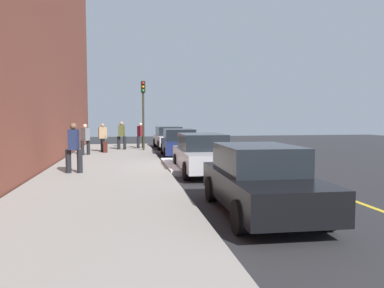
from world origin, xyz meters
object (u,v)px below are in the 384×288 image
object	(u,v)px
parked_car_navy	(179,143)
pedestrian_navy_coat	(74,146)
pedestrian_grey_coat	(85,138)
parked_car_white	(169,137)
pedestrian_burgundy_coat	(141,135)
rolling_suitcase	(105,147)
pedestrian_tan_coat	(103,137)
pedestrian_olive_coat	(122,135)
traffic_light_pole	(143,103)
parked_car_silver	(203,154)
parked_car_black	(260,179)

from	to	relation	value
parked_car_navy	pedestrian_navy_coat	size ratio (longest dim) A/B	2.68
pedestrian_navy_coat	pedestrian_grey_coat	world-z (taller)	pedestrian_navy_coat
parked_car_white	pedestrian_burgundy_coat	world-z (taller)	pedestrian_burgundy_coat
parked_car_navy	rolling_suitcase	world-z (taller)	parked_car_navy
parked_car_navy	pedestrian_tan_coat	world-z (taller)	pedestrian_tan_coat
parked_car_navy	pedestrian_tan_coat	size ratio (longest dim) A/B	2.90
parked_car_white	pedestrian_navy_coat	size ratio (longest dim) A/B	2.62
pedestrian_olive_coat	pedestrian_grey_coat	distance (m)	3.71
pedestrian_olive_coat	pedestrian_navy_coat	bearing A→B (deg)	-8.79
pedestrian_burgundy_coat	parked_car_navy	bearing A→B (deg)	24.70
pedestrian_tan_coat	traffic_light_pole	distance (m)	3.20
pedestrian_grey_coat	parked_car_white	bearing A→B (deg)	137.04
traffic_light_pole	rolling_suitcase	world-z (taller)	traffic_light_pole
pedestrian_tan_coat	pedestrian_grey_coat	world-z (taller)	pedestrian_tan_coat
pedestrian_tan_coat	pedestrian_olive_coat	xyz separation A→B (m)	(-1.46, 1.06, 0.05)
parked_car_white	pedestrian_burgundy_coat	size ratio (longest dim) A/B	2.84
pedestrian_grey_coat	traffic_light_pole	bearing A→B (deg)	128.39
parked_car_navy	pedestrian_navy_coat	world-z (taller)	pedestrian_navy_coat
parked_car_navy	traffic_light_pole	xyz separation A→B (m)	(-2.66, -1.85, 2.25)
pedestrian_tan_coat	rolling_suitcase	bearing A→B (deg)	19.64
parked_car_silver	parked_car_black	distance (m)	6.06
parked_car_white	pedestrian_navy_coat	distance (m)	12.92
pedestrian_grey_coat	rolling_suitcase	world-z (taller)	pedestrian_grey_coat
parked_car_white	rolling_suitcase	size ratio (longest dim) A/B	4.77
traffic_light_pole	parked_car_silver	bearing A→B (deg)	11.84
parked_car_silver	pedestrian_tan_coat	bearing A→B (deg)	-152.48
parked_car_navy	pedestrian_burgundy_coat	size ratio (longest dim) A/B	2.90
parked_car_white	pedestrian_navy_coat	world-z (taller)	pedestrian_navy_coat
pedestrian_burgundy_coat	pedestrian_tan_coat	xyz separation A→B (m)	(2.38, -2.27, -0.00)
traffic_light_pole	pedestrian_burgundy_coat	bearing A→B (deg)	-175.71
parked_car_silver	traffic_light_pole	distance (m)	9.44
parked_car_white	pedestrian_olive_coat	world-z (taller)	pedestrian_olive_coat
pedestrian_olive_coat	traffic_light_pole	distance (m)	2.44
pedestrian_burgundy_coat	rolling_suitcase	world-z (taller)	pedestrian_burgundy_coat
parked_car_navy	pedestrian_olive_coat	size ratio (longest dim) A/B	2.75
parked_car_white	parked_car_black	size ratio (longest dim) A/B	1.07
pedestrian_tan_coat	pedestrian_burgundy_coat	bearing A→B (deg)	136.35
pedestrian_tan_coat	parked_car_navy	bearing A→B (deg)	65.91
parked_car_black	pedestrian_tan_coat	size ratio (longest dim) A/B	2.65
pedestrian_navy_coat	pedestrian_grey_coat	distance (m)	6.59
pedestrian_tan_coat	rolling_suitcase	distance (m)	0.77
pedestrian_tan_coat	pedestrian_navy_coat	bearing A→B (deg)	-3.12
parked_car_white	pedestrian_olive_coat	bearing A→B (deg)	-55.37
parked_car_navy	pedestrian_olive_coat	distance (m)	4.64
pedestrian_grey_coat	pedestrian_olive_coat	bearing A→B (deg)	150.11
parked_car_navy	rolling_suitcase	size ratio (longest dim) A/B	4.87
pedestrian_olive_coat	pedestrian_burgundy_coat	bearing A→B (deg)	127.34
parked_car_white	parked_car_navy	xyz separation A→B (m)	(5.58, -0.03, 0.00)
parked_car_white	pedestrian_tan_coat	xyz separation A→B (m)	(3.68, -4.28, 0.28)
parked_car_silver	pedestrian_navy_coat	bearing A→B (deg)	-88.43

